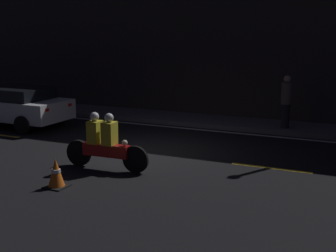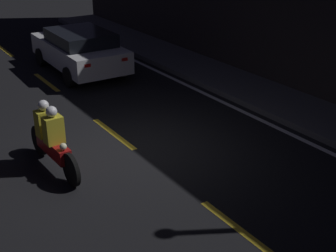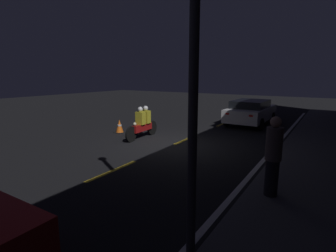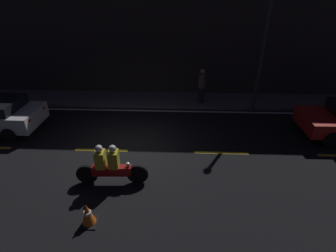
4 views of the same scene
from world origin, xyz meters
The scene contains 10 objects.
ground_plane centered at (0.00, 0.00, 0.00)m, with size 56.00×56.00×0.00m, color black.
raised_curb centered at (0.00, 4.66, 0.08)m, with size 28.00×1.88×0.15m.
building_front centered at (0.00, 5.75, 3.41)m, with size 28.00×0.30×6.83m.
lane_dash_c centered at (-1.00, 0.00, 0.00)m, with size 2.00×0.14×0.01m.
lane_dash_d centered at (3.50, 0.00, 0.00)m, with size 2.00×0.14×0.01m.
lane_solid_kerb centered at (0.00, 3.47, 0.00)m, with size 25.20×0.14×0.01m.
motorcycle centered at (-0.21, -1.77, 0.66)m, with size 2.24×0.39×1.40m.
traffic_cone_near centered at (-0.43, -3.35, 0.31)m, with size 0.47×0.47×0.64m.
pedestrian centered at (3.01, 4.25, 1.05)m, with size 0.34×0.34×1.74m.
street_lamp centered at (5.47, 3.57, 3.24)m, with size 0.28×0.28×5.76m.
Camera 4 is at (1.83, -8.06, 5.60)m, focal length 28.00 mm.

